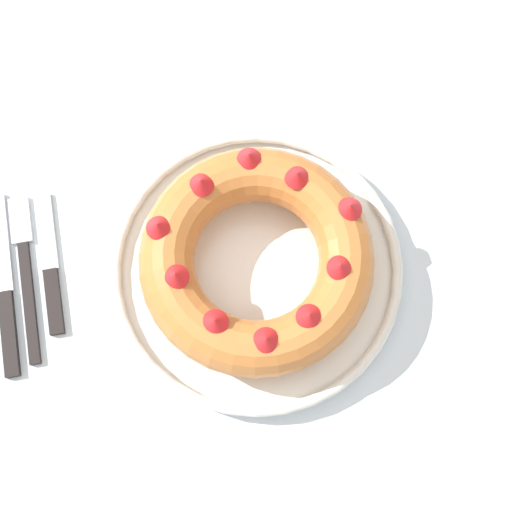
{
  "coord_description": "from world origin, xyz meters",
  "views": [
    {
      "loc": [
        -0.05,
        -0.19,
        1.53
      ],
      "look_at": [
        -0.01,
        0.0,
        0.8
      ],
      "focal_mm": 50.0,
      "sensor_mm": 36.0,
      "label": 1
    }
  ],
  "objects_px": {
    "serving_dish": "(256,266)",
    "serving_knife": "(5,295)",
    "bundt_cake": "(256,256)",
    "fork": "(25,266)",
    "cake_knife": "(51,272)"
  },
  "relations": [
    {
      "from": "bundt_cake",
      "to": "serving_knife",
      "type": "distance_m",
      "value": 0.29
    },
    {
      "from": "bundt_cake",
      "to": "cake_knife",
      "type": "height_order",
      "value": "bundt_cake"
    },
    {
      "from": "bundt_cake",
      "to": "fork",
      "type": "xyz_separation_m",
      "value": [
        -0.26,
        0.05,
        -0.05
      ]
    },
    {
      "from": "serving_dish",
      "to": "serving_knife",
      "type": "relative_size",
      "value": 1.52
    },
    {
      "from": "serving_dish",
      "to": "serving_knife",
      "type": "xyz_separation_m",
      "value": [
        -0.29,
        0.02,
        -0.01
      ]
    },
    {
      "from": "serving_knife",
      "to": "cake_knife",
      "type": "xyz_separation_m",
      "value": [
        0.05,
        0.02,
        0.0
      ]
    },
    {
      "from": "serving_dish",
      "to": "serving_knife",
      "type": "distance_m",
      "value": 0.29
    },
    {
      "from": "serving_dish",
      "to": "fork",
      "type": "distance_m",
      "value": 0.26
    },
    {
      "from": "bundt_cake",
      "to": "serving_knife",
      "type": "height_order",
      "value": "bundt_cake"
    },
    {
      "from": "bundt_cake",
      "to": "fork",
      "type": "relative_size",
      "value": 1.29
    },
    {
      "from": "bundt_cake",
      "to": "serving_knife",
      "type": "xyz_separation_m",
      "value": [
        -0.29,
        0.02,
        -0.05
      ]
    },
    {
      "from": "bundt_cake",
      "to": "cake_knife",
      "type": "relative_size",
      "value": 1.51
    },
    {
      "from": "cake_knife",
      "to": "bundt_cake",
      "type": "bearing_deg",
      "value": -16.08
    },
    {
      "from": "serving_knife",
      "to": "serving_dish",
      "type": "bearing_deg",
      "value": -9.21
    },
    {
      "from": "bundt_cake",
      "to": "fork",
      "type": "height_order",
      "value": "bundt_cake"
    }
  ]
}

